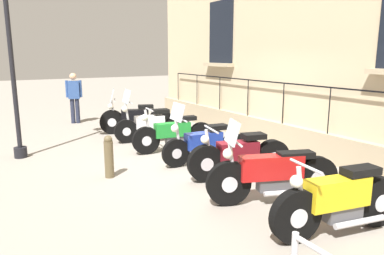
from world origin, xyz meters
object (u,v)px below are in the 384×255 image
Objects in this scene: motorcycle_green at (174,134)px; motorcycle_black at (136,118)px; pedestrian_standing at (74,95)px; motorcycle_blue at (204,143)px; lamppost at (6,5)px; motorcycle_white at (150,125)px; motorcycle_red at (273,174)px; motorcycle_maroon at (240,156)px; motorcycle_yellow at (339,202)px; bollard at (109,156)px.

motorcycle_black is at bearing -89.57° from motorcycle_green.
motorcycle_black is at bearing 115.26° from pedestrian_standing.
lamppost is (3.36, -2.50, 2.88)m from motorcycle_blue.
motorcycle_white is 1.01× the size of motorcycle_blue.
motorcycle_red is 1.22× the size of pedestrian_standing.
motorcycle_white is 0.41× the size of lamppost.
motorcycle_maroon is 0.98× the size of motorcycle_red.
motorcycle_yellow is 7.38m from lamppost.
bollard is (-1.32, 2.34, -2.91)m from lamppost.
motorcycle_red is 6.42m from lamppost.
lamppost reaches higher than motorcycle_yellow.
motorcycle_black is at bearing -119.13° from bollard.
motorcycle_green is at bearing -85.84° from motorcycle_maroon.
motorcycle_black is 4.48m from lamppost.
motorcycle_maroon is at bearing 92.27° from motorcycle_black.
bollard is at bearing 83.01° from pedestrian_standing.
lamppost reaches higher than motorcycle_white.
motorcycle_black is 2.84m from pedestrian_standing.
motorcycle_black is at bearing -87.73° from motorcycle_maroon.
motorcycle_black is 1.04× the size of motorcycle_white.
lamppost is at bearing -56.45° from motorcycle_red.
motorcycle_blue is 2.43× the size of bollard.
motorcycle_maroon is at bearing -102.58° from motorcycle_red.
motorcycle_black is 5.90m from motorcycle_red.
motorcycle_red reaches higher than motorcycle_blue.
lamppost reaches higher than motorcycle_red.
motorcycle_maroon is 1.01× the size of motorcycle_yellow.
motorcycle_maroon is (-0.19, 4.73, -0.02)m from motorcycle_black.
motorcycle_yellow is (0.17, 3.50, 0.01)m from motorcycle_blue.
motorcycle_green is (-0.05, 1.27, -0.02)m from motorcycle_white.
pedestrian_standing reaches higher than motorcycle_red.
bollard is (1.94, 1.06, -0.01)m from motorcycle_green.
bollard is (2.11, -1.28, -0.01)m from motorcycle_maroon.
motorcycle_white is 1.27m from motorcycle_green.
motorcycle_yellow is (0.24, 2.37, 0.02)m from motorcycle_maroon.
motorcycle_yellow reaches higher than motorcycle_maroon.
motorcycle_white is (0.04, 1.13, 0.00)m from motorcycle_black.
motorcycle_yellow is at bearing 89.54° from motorcycle_black.
pedestrian_standing is at bearing -77.95° from motorcycle_blue.
bollard is at bearing -52.85° from motorcycle_red.
pedestrian_standing is at bearing -119.51° from lamppost.
lamppost is (3.19, -6.00, 2.88)m from motorcycle_yellow.
motorcycle_black is at bearing -88.14° from motorcycle_blue.
lamppost is (3.21, -0.02, 2.88)m from motorcycle_white.
motorcycle_maroon is 1.20× the size of pedestrian_standing.
motorcycle_white is 4.77m from motorcycle_red.
pedestrian_standing is at bearing -82.43° from motorcycle_red.
motorcycle_maroon is at bearing 93.54° from motorcycle_white.
motorcycle_maroon is 5.78m from lamppost.
motorcycle_green is 4.55m from lamppost.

